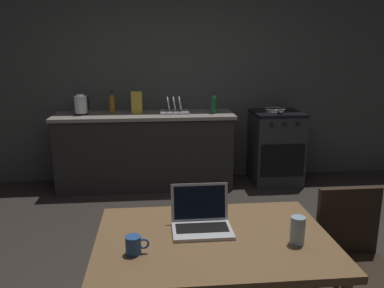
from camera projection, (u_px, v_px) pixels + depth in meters
ground_plane at (204, 270)px, 3.12m from camera, size 12.00×12.00×0.00m
back_wall at (205, 78)px, 5.12m from camera, size 6.40×0.10×2.62m
kitchen_counter at (145, 150)px, 4.91m from camera, size 2.16×0.64×0.92m
stove_oven at (275, 147)px, 5.06m from camera, size 0.60×0.62×0.92m
dining_table at (213, 249)px, 2.09m from camera, size 1.22×0.86×0.74m
chair at (354, 255)px, 2.32m from camera, size 0.40×0.40×0.89m
laptop at (201, 221)px, 2.15m from camera, size 0.32×0.26×0.22m
electric_kettle at (81, 105)px, 4.70m from camera, size 0.18×0.16×0.24m
bottle at (214, 103)px, 4.80m from camera, size 0.07×0.07×0.27m
frying_pan at (275, 110)px, 4.92m from camera, size 0.26×0.43×0.05m
coffee_mug at (134, 245)px, 1.89m from camera, size 0.11×0.08×0.09m
drinking_glass at (298, 230)px, 1.99m from camera, size 0.07×0.07×0.14m
cereal_box at (137, 102)px, 4.78m from camera, size 0.13×0.05×0.27m
dish_rack at (174, 109)px, 4.82m from camera, size 0.34×0.26×0.21m
bottle_b at (112, 103)px, 4.81m from camera, size 0.07×0.07×0.27m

